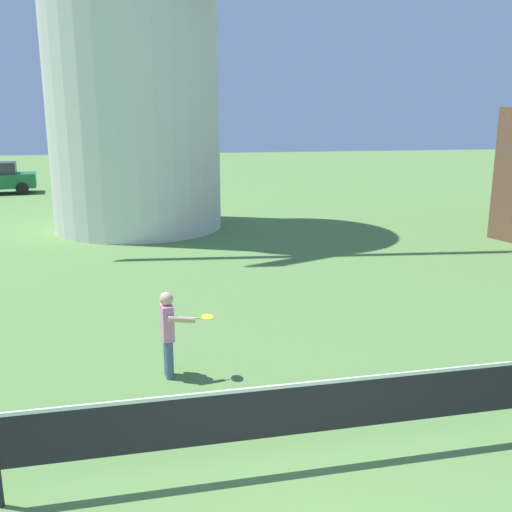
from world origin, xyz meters
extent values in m
cylinder|color=silver|center=(-1.17, 16.72, 6.11)|extent=(5.59, 5.59, 12.23)
cube|color=black|center=(0.24, 2.26, 0.68)|extent=(5.88, 0.01, 0.55)
cube|color=white|center=(0.24, 2.26, 0.97)|extent=(5.88, 0.02, 0.04)
cylinder|color=slate|center=(-0.95, 4.84, 0.29)|extent=(0.12, 0.12, 0.58)
cylinder|color=slate|center=(-0.94, 4.71, 0.29)|extent=(0.12, 0.12, 0.58)
cube|color=pink|center=(-0.94, 4.77, 0.84)|extent=(0.18, 0.30, 0.52)
sphere|color=#DBB28E|center=(-0.94, 4.77, 1.19)|extent=(0.19, 0.19, 0.19)
cylinder|color=#DBB28E|center=(-0.96, 4.96, 0.82)|extent=(0.08, 0.08, 0.39)
cylinder|color=#DBB28E|center=(-0.75, 4.63, 0.92)|extent=(0.40, 0.12, 0.15)
cylinder|color=yellow|center=(-0.60, 4.65, 0.92)|extent=(0.22, 0.05, 0.04)
ellipsoid|color=yellow|center=(-0.38, 4.67, 0.92)|extent=(0.20, 0.26, 0.03)
cylinder|color=black|center=(-6.93, 28.43, 0.30)|extent=(0.62, 0.26, 0.60)
cylinder|color=black|center=(-6.71, 26.74, 0.30)|extent=(0.62, 0.26, 0.60)
camera|label=1|loc=(-1.31, -2.88, 3.65)|focal=39.54mm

